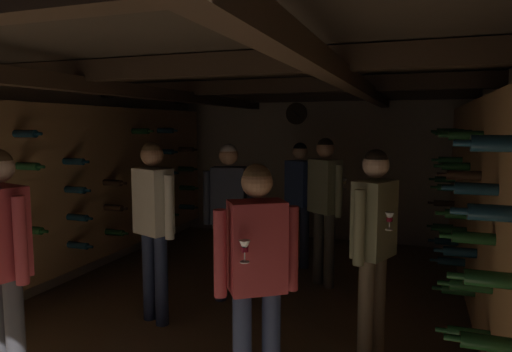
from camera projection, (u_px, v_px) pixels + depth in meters
The scene contains 11 objects.
ground_plane at pixel (246, 313), 4.46m from camera, with size 8.40×8.40×0.00m, color #8C7051.
room_shell at pixel (255, 167), 4.56m from camera, with size 4.72×6.52×2.41m.
wine_crate_stack at pixel (288, 232), 6.53m from camera, with size 0.52×0.35×0.60m.
display_bottle at pixel (290, 203), 6.43m from camera, with size 0.08×0.08×0.35m.
person_host_center at pixel (229, 207), 4.67m from camera, with size 0.53×0.28×1.64m.
person_guest_near_right at pixel (257, 266), 2.83m from camera, with size 0.46×0.44×1.60m.
person_guest_mid_left at pixel (154, 214), 4.15m from camera, with size 0.51×0.33×1.68m.
person_guest_mid_right at pixel (374, 235), 3.47m from camera, with size 0.33×0.50×1.65m.
person_guest_near_left at pixel (3, 249), 3.00m from camera, with size 0.52×0.33×1.68m.
person_guest_far_right at pixel (325, 197), 5.13m from camera, with size 0.46×0.38×1.69m.
person_guest_rear_center at pixel (300, 193), 5.84m from camera, with size 0.47×0.37×1.61m.
Camera 1 is at (1.52, -4.00, 1.83)m, focal length 32.00 mm.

